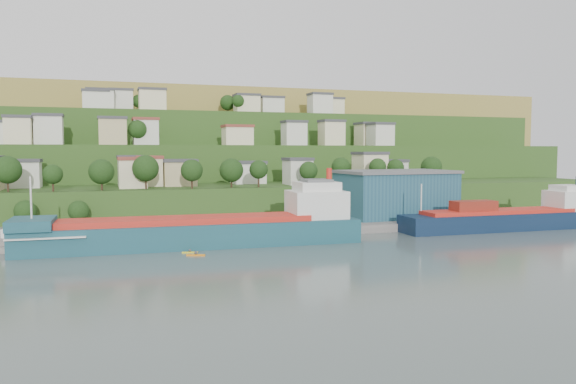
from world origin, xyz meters
name	(u,v)px	position (x,y,z in m)	size (l,w,h in m)	color
ground	(267,251)	(0.00, 0.00, 0.00)	(500.00, 500.00, 0.00)	#414F4D
quay	(311,228)	(20.00, 28.00, 0.00)	(220.00, 26.00, 4.00)	slate
hillside	(171,192)	(0.01, 168.66, 0.09)	(360.00, 210.85, 96.00)	#284719
cargo_ship_near	(206,232)	(-10.64, 9.76, 2.92)	(71.37, 13.46, 18.26)	#15414F
cargo_ship_far	(511,220)	(68.30, 10.33, 2.41)	(56.40, 10.63, 15.27)	#0B1C33
warehouse	(395,193)	(45.50, 29.63, 8.43)	(31.92, 20.54, 12.80)	navy
caravan	(17,235)	(-48.57, 20.44, 2.53)	(5.69, 2.37, 2.66)	white
dinghy	(45,240)	(-43.00, 18.25, 1.66)	(4.58, 1.72, 0.92)	silver
kayak_orange	(196,254)	(-14.56, -0.96, 0.26)	(3.61, 1.71, 0.90)	orange
kayak_yellow	(190,252)	(-15.20, 2.43, 0.23)	(3.18, 1.11, 0.78)	yellow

